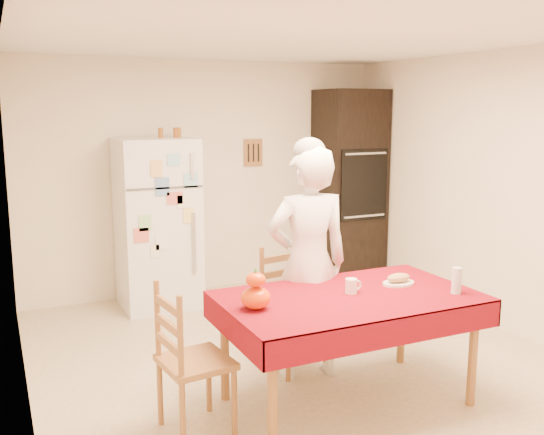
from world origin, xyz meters
TOP-DOWN VIEW (x-y plane):
  - floor at (0.00, 0.00)m, footprint 4.50×4.50m
  - room_shell at (0.00, 0.00)m, footprint 4.02×4.52m
  - refrigerator at (-0.65, 1.88)m, footprint 0.75×0.74m
  - oven_cabinet at (1.63, 1.93)m, footprint 0.70×0.62m
  - dining_table at (-0.02, -0.73)m, footprint 1.70×1.00m
  - chair_far at (-0.11, -0.01)m, footprint 0.49×0.47m
  - chair_left at (-1.13, -0.65)m, footprint 0.45×0.46m
  - seated_woman at (-0.07, -0.23)m, footprint 0.68×0.50m
  - coffee_mug at (0.01, -0.70)m, footprint 0.08×0.08m
  - pumpkin_lower at (-0.70, -0.72)m, footprint 0.19×0.19m
  - pumpkin_upper at (-0.70, -0.72)m, footprint 0.12×0.12m
  - wine_glass at (0.65, -0.99)m, footprint 0.07×0.07m
  - bread_plate at (0.42, -0.66)m, footprint 0.24×0.24m
  - bread_loaf at (0.42, -0.66)m, footprint 0.18×0.10m
  - spice_jar_left at (-0.57, 1.93)m, footprint 0.05×0.05m
  - spice_jar_mid at (-0.42, 1.93)m, footprint 0.05×0.05m
  - spice_jar_right at (-0.39, 1.93)m, footprint 0.05×0.05m

SIDE VIEW (x-z plane):
  - floor at x=0.00m, z-range 0.00..0.00m
  - chair_far at x=-0.11m, z-range 0.03..0.98m
  - chair_left at x=-1.13m, z-range 0.03..0.98m
  - dining_table at x=-0.02m, z-range 0.31..1.07m
  - bread_plate at x=0.42m, z-range 0.76..0.78m
  - bread_loaf at x=0.42m, z-range 0.78..0.84m
  - coffee_mug at x=0.01m, z-range 0.76..0.86m
  - pumpkin_lower at x=-0.70m, z-range 0.76..0.90m
  - wine_glass at x=0.65m, z-range 0.76..0.94m
  - refrigerator at x=-0.65m, z-range 0.00..1.70m
  - seated_woman at x=-0.07m, z-range 0.00..1.73m
  - pumpkin_upper at x=-0.70m, z-range 0.90..0.99m
  - oven_cabinet at x=1.63m, z-range 0.00..2.20m
  - room_shell at x=0.00m, z-range 0.37..2.88m
  - spice_jar_left at x=-0.57m, z-range 1.70..1.80m
  - spice_jar_mid at x=-0.42m, z-range 1.70..1.80m
  - spice_jar_right at x=-0.39m, z-range 1.70..1.80m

